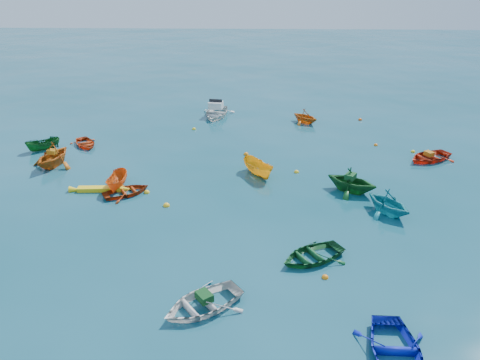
{
  "coord_description": "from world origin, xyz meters",
  "views": [
    {
      "loc": [
        0.87,
        -20.87,
        12.47
      ],
      "look_at": [
        0.0,
        5.0,
        0.4
      ],
      "focal_mm": 35.0,
      "sensor_mm": 36.0,
      "label": 1
    }
  ],
  "objects_px": {
    "dinghy_white_near": "(203,308)",
    "dinghy_blue_se": "(395,359)",
    "kayak_yellow": "(101,191)",
    "motorboat_white": "(216,116)"
  },
  "relations": [
    {
      "from": "dinghy_white_near",
      "to": "kayak_yellow",
      "type": "height_order",
      "value": "dinghy_white_near"
    },
    {
      "from": "dinghy_white_near",
      "to": "kayak_yellow",
      "type": "distance_m",
      "value": 12.56
    },
    {
      "from": "kayak_yellow",
      "to": "motorboat_white",
      "type": "distance_m",
      "value": 16.33
    },
    {
      "from": "kayak_yellow",
      "to": "dinghy_white_near",
      "type": "bearing_deg",
      "value": -148.35
    },
    {
      "from": "dinghy_white_near",
      "to": "dinghy_blue_se",
      "type": "bearing_deg",
      "value": 33.21
    },
    {
      "from": "dinghy_white_near",
      "to": "dinghy_blue_se",
      "type": "xyz_separation_m",
      "value": [
        6.95,
        -2.44,
        0.0
      ]
    },
    {
      "from": "dinghy_white_near",
      "to": "kayak_yellow",
      "type": "relative_size",
      "value": 0.99
    },
    {
      "from": "dinghy_white_near",
      "to": "motorboat_white",
      "type": "relative_size",
      "value": 0.83
    },
    {
      "from": "dinghy_white_near",
      "to": "motorboat_white",
      "type": "distance_m",
      "value": 25.6
    },
    {
      "from": "motorboat_white",
      "to": "dinghy_blue_se",
      "type": "bearing_deg",
      "value": -65.06
    }
  ]
}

